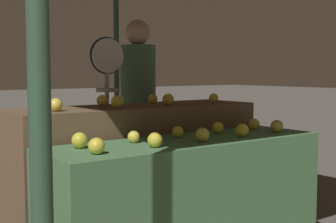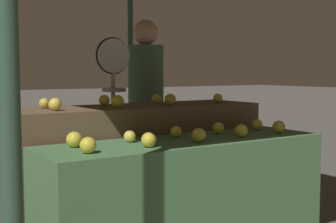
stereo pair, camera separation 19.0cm
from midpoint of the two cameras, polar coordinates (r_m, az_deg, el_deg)
display_counter_front at (r=2.96m, az=4.12°, el=-11.77°), size 1.84×0.55×0.86m
display_counter_back at (r=3.42m, az=-2.03°, el=-7.97°), size 1.84×0.55×1.04m
apple_front_0 at (r=2.41m, az=-7.51°, el=-4.11°), size 0.09×0.09×0.09m
apple_front_1 at (r=2.58m, az=-0.25°, el=-3.49°), size 0.08×0.08×0.08m
apple_front_2 at (r=2.78m, az=5.72°, el=-2.88°), size 0.09×0.09×0.09m
apple_front_3 at (r=3.01m, az=10.72°, el=-2.34°), size 0.08×0.08×0.08m
apple_front_4 at (r=3.27m, az=14.98°, el=-1.84°), size 0.09×0.09×0.09m
apple_front_5 at (r=2.61m, az=-9.33°, el=-3.40°), size 0.09×0.09×0.09m
apple_front_6 at (r=2.75m, az=-2.73°, el=-3.07°), size 0.07×0.07×0.07m
apple_front_7 at (r=2.96m, az=2.80°, el=-2.51°), size 0.07×0.07×0.07m
apple_front_8 at (r=3.16m, az=7.87°, el=-2.03°), size 0.08×0.08×0.08m
apple_front_9 at (r=3.40m, az=12.36°, el=-1.58°), size 0.08×0.08×0.08m
apple_back_0 at (r=2.96m, az=-11.83°, el=0.86°), size 0.08×0.08×0.08m
apple_back_1 at (r=3.13m, az=-4.43°, el=1.23°), size 0.09×0.09×0.09m
apple_back_2 at (r=3.37m, az=1.88°, el=1.48°), size 0.08×0.08×0.08m
apple_back_3 at (r=3.65m, az=7.58°, el=1.61°), size 0.07×0.07×0.07m
apple_back_4 at (r=3.16m, az=-13.19°, el=0.99°), size 0.07×0.07×0.07m
apple_back_5 at (r=3.33m, az=-6.17°, el=1.37°), size 0.08×0.08×0.08m
apple_back_6 at (r=3.54m, az=0.10°, el=1.55°), size 0.07×0.07×0.07m
produce_scale at (r=3.92m, az=-5.28°, el=2.97°), size 0.31×0.20×1.57m
person_vendor_at_scale at (r=4.33m, az=-1.44°, el=1.52°), size 0.42×0.42×1.75m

